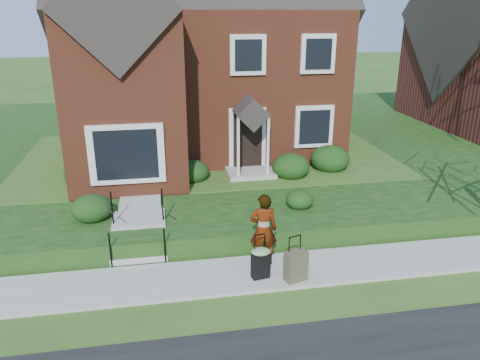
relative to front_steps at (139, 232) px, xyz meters
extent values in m
plane|color=#2D5119|center=(2.50, -1.84, -0.47)|extent=(120.00, 120.00, 0.00)
cube|color=#9E9B93|center=(2.50, -1.84, -0.43)|extent=(60.00, 1.60, 0.08)
cube|color=#13330E|center=(6.50, 9.06, -0.17)|extent=(44.00, 20.00, 0.60)
cube|color=#9E9B93|center=(0.00, 3.16, 0.16)|extent=(1.20, 6.00, 0.06)
cube|color=brown|center=(2.50, 8.16, 2.83)|extent=(10.00, 8.00, 5.40)
cube|color=brown|center=(-0.30, 3.36, 2.83)|extent=(3.60, 2.40, 5.40)
cube|color=silver|center=(-0.30, 2.21, 1.53)|extent=(2.20, 0.30, 1.80)
cube|color=black|center=(3.70, 4.10, 1.18)|extent=(1.00, 0.12, 2.10)
cube|color=black|center=(6.10, 4.11, 1.63)|extent=(1.40, 0.10, 1.50)
cube|color=#9E9B93|center=(0.00, -0.84, -0.32)|extent=(1.40, 0.30, 0.15)
cube|color=#9E9B93|center=(0.00, -0.54, -0.17)|extent=(1.40, 0.30, 0.15)
cube|color=#9E9B93|center=(0.00, -0.24, -0.02)|extent=(1.40, 0.30, 0.15)
cube|color=#9E9B93|center=(0.00, 0.06, 0.13)|extent=(1.40, 0.30, 0.15)
cube|color=#9E9B93|center=(0.00, 0.61, 0.13)|extent=(1.40, 0.80, 0.15)
cylinder|color=black|center=(-0.65, -0.99, 0.06)|extent=(0.04, 0.04, 0.90)
cylinder|color=black|center=(-0.65, 0.21, 0.66)|extent=(0.04, 0.04, 0.90)
cylinder|color=black|center=(0.65, -0.99, 0.06)|extent=(0.04, 0.04, 0.90)
cylinder|color=black|center=(0.65, 0.21, 0.66)|extent=(0.04, 0.04, 0.90)
ellipsoid|color=black|center=(-1.75, 3.62, 0.62)|extent=(1.42, 1.42, 0.99)
ellipsoid|color=black|center=(1.69, 3.42, 0.51)|extent=(1.10, 1.10, 0.77)
ellipsoid|color=black|center=(5.04, 3.22, 0.57)|extent=(1.28, 1.28, 0.90)
ellipsoid|color=black|center=(6.63, 3.72, 0.61)|extent=(1.39, 1.39, 0.97)
ellipsoid|color=black|center=(-1.26, 0.81, 0.50)|extent=(1.08, 1.08, 0.76)
ellipsoid|color=black|center=(4.57, 0.60, 0.41)|extent=(0.80, 0.80, 0.56)
imported|color=#999999|center=(3.02, -1.47, 0.52)|extent=(0.72, 0.52, 1.83)
cube|color=black|center=(2.82, -2.10, -0.09)|extent=(0.44, 0.30, 0.62)
cylinder|color=black|center=(2.82, -2.10, 0.68)|extent=(0.25, 0.07, 0.03)
cylinder|color=black|center=(2.69, -2.10, 0.45)|extent=(0.02, 0.02, 0.46)
cylinder|color=black|center=(2.94, -2.10, 0.45)|extent=(0.02, 0.02, 0.46)
cylinder|color=black|center=(2.67, -2.10, -0.36)|extent=(0.05, 0.07, 0.06)
cylinder|color=black|center=(2.96, -2.10, -0.36)|extent=(0.05, 0.07, 0.06)
ellipsoid|color=#74A25C|center=(2.82, -2.10, 0.29)|extent=(0.51, 0.44, 0.14)
cube|color=#4F4934|center=(3.59, -2.36, -0.03)|extent=(0.57, 0.42, 0.73)
cylinder|color=black|center=(3.59, -2.36, 0.69)|extent=(0.30, 0.11, 0.03)
cylinder|color=black|center=(3.44, -2.36, 0.51)|extent=(0.02, 0.02, 0.36)
cylinder|color=black|center=(3.75, -2.36, 0.51)|extent=(0.02, 0.02, 0.36)
cylinder|color=black|center=(3.42, -2.36, -0.36)|extent=(0.06, 0.07, 0.06)
cylinder|color=black|center=(3.77, -2.36, -0.36)|extent=(0.06, 0.07, 0.06)
camera|label=1|loc=(0.69, -11.41, 5.49)|focal=35.00mm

